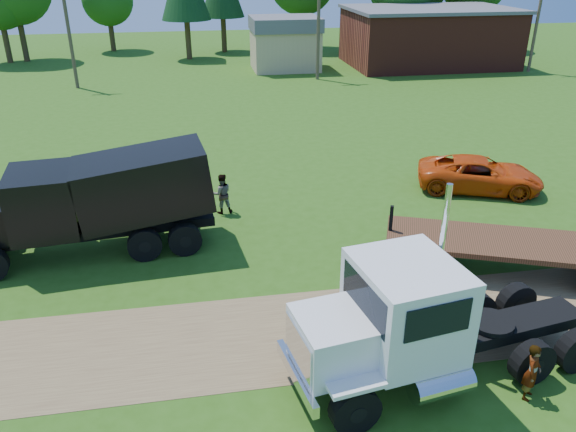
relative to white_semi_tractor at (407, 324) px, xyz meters
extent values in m
plane|color=#2B5312|center=(0.06, 2.34, -1.73)|extent=(140.00, 140.00, 0.00)
cube|color=brown|center=(0.06, 2.34, -1.73)|extent=(120.00, 4.20, 0.01)
cube|color=black|center=(1.26, 0.24, -0.85)|extent=(8.33, 2.38, 0.33)
cylinder|color=black|center=(-1.70, -1.45, -1.13)|extent=(1.26, 0.58, 1.21)
cylinder|color=black|center=(-1.70, -1.45, -1.13)|extent=(0.49, 0.47, 0.42)
cylinder|color=black|center=(-2.08, 0.88, -1.13)|extent=(1.26, 0.58, 1.21)
cylinder|color=black|center=(-2.08, 0.88, -1.13)|extent=(0.49, 0.47, 0.42)
cylinder|color=black|center=(3.20, -0.64, -1.13)|extent=(1.26, 0.58, 1.21)
cylinder|color=black|center=(3.20, -0.64, -1.13)|extent=(0.49, 0.47, 0.42)
cylinder|color=black|center=(2.81, 1.69, -1.13)|extent=(1.26, 0.58, 1.21)
cylinder|color=black|center=(2.81, 1.69, -1.13)|extent=(0.49, 0.47, 0.42)
cylinder|color=black|center=(4.61, -0.41, -1.13)|extent=(1.26, 0.58, 1.21)
cylinder|color=black|center=(4.61, -0.41, -1.13)|extent=(0.49, 0.47, 0.42)
cylinder|color=black|center=(4.23, 1.92, -1.13)|extent=(1.26, 0.58, 1.21)
cylinder|color=black|center=(4.23, 1.92, -1.13)|extent=(0.49, 0.47, 0.42)
cube|color=silver|center=(-1.84, -0.27, -0.02)|extent=(2.26, 2.17, 1.32)
cube|color=silver|center=(-2.82, -0.43, -0.08)|extent=(0.36, 1.65, 1.10)
cube|color=silver|center=(-2.87, -0.44, -0.85)|extent=(0.57, 2.53, 0.33)
cube|color=silver|center=(-0.10, 0.01, 0.53)|extent=(2.72, 2.99, 2.32)
cube|color=black|center=(-1.22, -0.17, 1.02)|extent=(0.41, 2.19, 0.94)
cube|color=black|center=(0.12, -1.30, 1.02)|extent=(1.64, 0.31, 0.83)
cube|color=black|center=(-0.31, 1.33, 1.02)|extent=(1.64, 0.31, 0.83)
cube|color=silver|center=(-1.70, -1.45, -0.41)|extent=(1.39, 0.70, 0.11)
cube|color=silver|center=(-2.08, 0.88, -0.41)|extent=(1.39, 0.70, 0.11)
cylinder|color=silver|center=(0.49, -1.18, -0.96)|extent=(1.63, 0.90, 0.66)
cylinder|color=silver|center=(1.06, 0.82, 0.80)|extent=(0.18, 0.18, 5.07)
cylinder|color=black|center=(2.57, 0.45, -0.60)|extent=(1.39, 1.39, 0.13)
cube|color=black|center=(-8.77, 8.49, -0.85)|extent=(8.88, 2.05, 0.33)
cylinder|color=black|center=(-12.18, 9.28, -1.13)|extent=(1.25, 0.51, 1.21)
cylinder|color=black|center=(-12.18, 9.28, -1.13)|extent=(0.47, 0.45, 0.42)
cylinder|color=black|center=(-6.89, 7.53, -1.13)|extent=(1.25, 0.51, 1.21)
cylinder|color=black|center=(-6.89, 7.53, -1.13)|extent=(0.47, 0.45, 0.42)
cylinder|color=black|center=(-7.15, 9.83, -1.13)|extent=(1.25, 0.51, 1.21)
cylinder|color=black|center=(-7.15, 9.83, -1.13)|extent=(0.47, 0.45, 0.42)
cylinder|color=black|center=(-5.47, 7.69, -1.13)|extent=(1.25, 0.51, 1.21)
cylinder|color=black|center=(-5.47, 7.69, -1.13)|extent=(0.47, 0.45, 0.42)
cylinder|color=black|center=(-5.72, 9.99, -1.13)|extent=(1.25, 0.51, 1.21)
cylinder|color=black|center=(-5.72, 9.99, -1.13)|extent=(0.47, 0.45, 0.42)
cube|color=black|center=(-10.19, 8.33, 0.47)|extent=(2.48, 2.87, 2.20)
cube|color=black|center=(-11.27, 8.22, 0.96)|extent=(0.29, 2.19, 0.88)
cube|color=black|center=(-6.80, 8.70, 0.74)|extent=(5.09, 3.15, 2.67)
imported|color=#C83E09|center=(8.00, 11.60, -0.96)|extent=(6.12, 4.33, 1.55)
cube|color=#342210|center=(5.45, 4.62, -0.65)|extent=(8.55, 5.31, 0.18)
cube|color=black|center=(5.45, 4.62, -0.91)|extent=(8.03, 3.97, 0.26)
cylinder|color=black|center=(2.66, 4.56, -1.22)|extent=(1.07, 0.66, 1.03)
cylinder|color=black|center=(3.45, 6.57, -1.22)|extent=(1.07, 0.66, 1.03)
cube|color=black|center=(1.72, 6.09, -0.14)|extent=(0.16, 0.16, 1.03)
imported|color=#999999|center=(2.86, -1.15, -0.96)|extent=(0.65, 0.67, 1.55)
imported|color=#999999|center=(-3.90, 11.12, -0.87)|extent=(0.91, 0.74, 1.74)
cube|color=maroon|center=(18.06, 42.34, 0.77)|extent=(15.00, 10.00, 5.00)
cube|color=#5B5B60|center=(18.06, 42.34, 3.42)|extent=(15.40, 10.40, 0.30)
cube|color=tan|center=(4.06, 42.34, 0.07)|extent=(6.00, 5.00, 3.60)
cube|color=#5B5B60|center=(4.06, 42.34, 2.37)|extent=(6.20, 5.40, 1.20)
cylinder|color=brown|center=(-13.94, 37.34, 2.77)|extent=(0.28, 0.28, 9.00)
cylinder|color=brown|center=(6.06, 37.34, 2.77)|extent=(0.28, 0.28, 9.00)
cylinder|color=brown|center=(26.06, 37.34, 2.77)|extent=(0.28, 0.28, 9.00)
cylinder|color=#322714|center=(-22.45, 50.49, -0.04)|extent=(0.56, 0.56, 3.39)
cylinder|color=#322714|center=(-13.03, 56.21, -0.30)|extent=(0.56, 0.56, 2.87)
sphere|color=#144A12|center=(-13.03, 56.21, 3.60)|extent=(5.42, 5.42, 5.42)
cylinder|color=#322714|center=(-0.85, 53.51, 0.12)|extent=(0.56, 0.56, 3.71)
cylinder|color=#322714|center=(7.94, 54.17, 0.22)|extent=(0.56, 0.56, 3.91)
cylinder|color=#322714|center=(17.80, 49.90, 0.09)|extent=(0.56, 0.56, 3.65)
cylinder|color=#322714|center=(26.64, 51.24, 0.25)|extent=(0.56, 0.56, 3.97)
cylinder|color=#322714|center=(-4.75, 49.50, 0.22)|extent=(0.56, 0.56, 3.91)
cylinder|color=#322714|center=(20.30, 52.03, 0.24)|extent=(0.56, 0.56, 3.95)
cylinder|color=#322714|center=(-20.99, 51.02, 0.15)|extent=(0.56, 0.56, 3.77)
camera|label=1|loc=(-4.87, -10.73, 8.36)|focal=35.00mm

